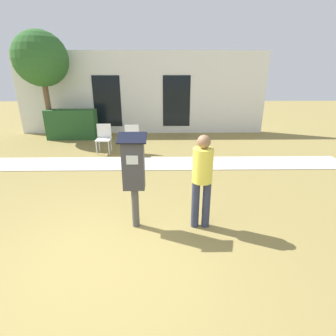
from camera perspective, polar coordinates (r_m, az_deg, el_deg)
The scene contains 9 objects.
ground_plane at distance 4.01m, azimuth -14.08°, elevation -18.47°, with size 40.00×40.00×0.00m, color olive.
sidewalk at distance 7.48m, azimuth -7.62°, elevation 0.99°, with size 12.00×1.10×0.02m.
building_facade at distance 11.07m, azimuth -5.70°, elevation 15.82°, with size 10.00×0.26×3.20m.
parking_meter at distance 4.15m, azimuth -7.50°, elevation -0.40°, with size 0.44×0.31×1.59m.
person_standing at distance 4.17m, azimuth 7.46°, elevation -1.58°, with size 0.32×0.32×1.58m.
outdoor_chair_left at distance 8.59m, azimuth -13.81°, elevation 6.76°, with size 0.44×0.44×0.90m.
outdoor_chair_middle at distance 8.25m, azimuth -7.86°, elevation 6.60°, with size 0.44×0.44×0.90m.
hedge_row at distance 10.76m, azimuth -20.18°, elevation 8.92°, with size 1.83×0.60×1.10m.
tree at distance 10.97m, azimuth -25.96°, elevation 20.49°, with size 1.90×1.90×3.82m.
Camera 1 is at (0.88, -3.03, 2.49)m, focal length 28.00 mm.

